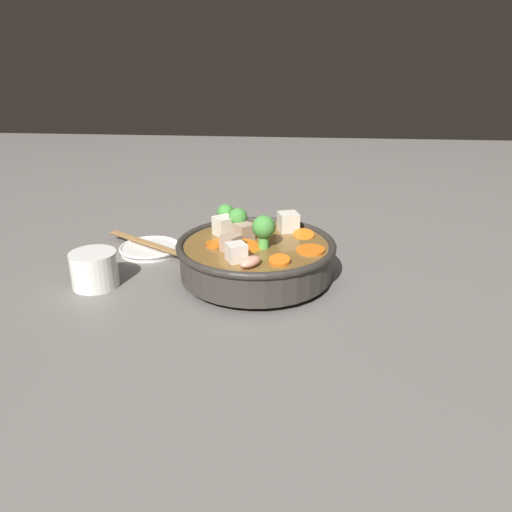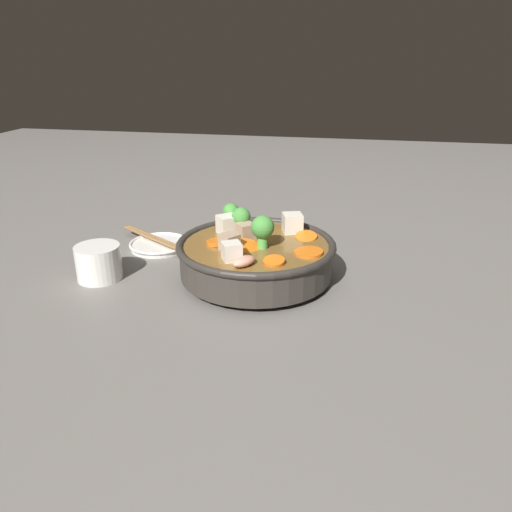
{
  "view_description": "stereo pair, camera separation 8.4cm",
  "coord_description": "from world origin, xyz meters",
  "px_view_note": "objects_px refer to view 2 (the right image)",
  "views": [
    {
      "loc": [
        -0.77,
        -0.07,
        0.36
      ],
      "look_at": [
        0.0,
        0.0,
        0.04
      ],
      "focal_mm": 35.0,
      "sensor_mm": 36.0,
      "label": 1
    },
    {
      "loc": [
        -0.76,
        -0.16,
        0.36
      ],
      "look_at": [
        0.0,
        0.0,
        0.04
      ],
      "focal_mm": 35.0,
      "sensor_mm": 36.0,
      "label": 2
    }
  ],
  "objects_px": {
    "tea_cup": "(99,262)",
    "chopsticks_pair": "(159,240)",
    "side_saucer": "(159,245)",
    "stirfry_bowl": "(256,254)"
  },
  "relations": [
    {
      "from": "stirfry_bowl",
      "to": "chopsticks_pair",
      "type": "distance_m",
      "value": 0.24
    },
    {
      "from": "side_saucer",
      "to": "tea_cup",
      "type": "xyz_separation_m",
      "value": [
        -0.15,
        0.05,
        0.02
      ]
    },
    {
      "from": "tea_cup",
      "to": "chopsticks_pair",
      "type": "distance_m",
      "value": 0.16
    },
    {
      "from": "side_saucer",
      "to": "chopsticks_pair",
      "type": "distance_m",
      "value": 0.01
    },
    {
      "from": "tea_cup",
      "to": "chopsticks_pair",
      "type": "relative_size",
      "value": 0.38
    },
    {
      "from": "tea_cup",
      "to": "chopsticks_pair",
      "type": "xyz_separation_m",
      "value": [
        0.15,
        -0.05,
        -0.01
      ]
    },
    {
      "from": "stirfry_bowl",
      "to": "tea_cup",
      "type": "height_order",
      "value": "stirfry_bowl"
    },
    {
      "from": "stirfry_bowl",
      "to": "side_saucer",
      "type": "height_order",
      "value": "stirfry_bowl"
    },
    {
      "from": "side_saucer",
      "to": "stirfry_bowl",
      "type": "bearing_deg",
      "value": -115.21
    },
    {
      "from": "tea_cup",
      "to": "chopsticks_pair",
      "type": "height_order",
      "value": "tea_cup"
    }
  ]
}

